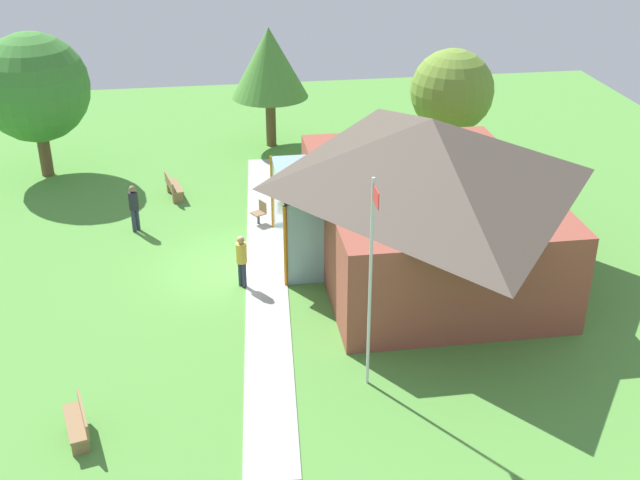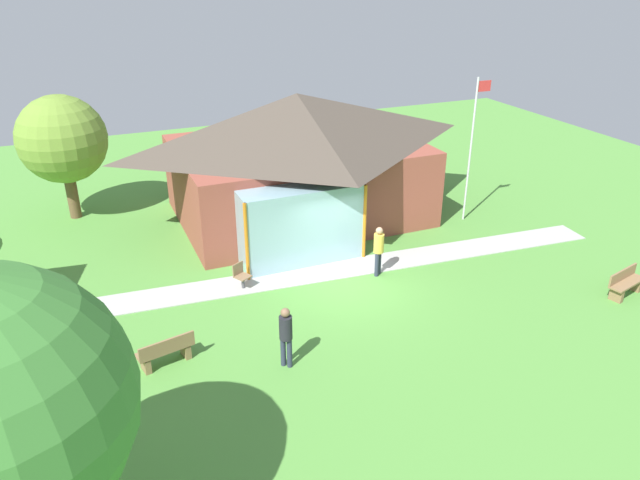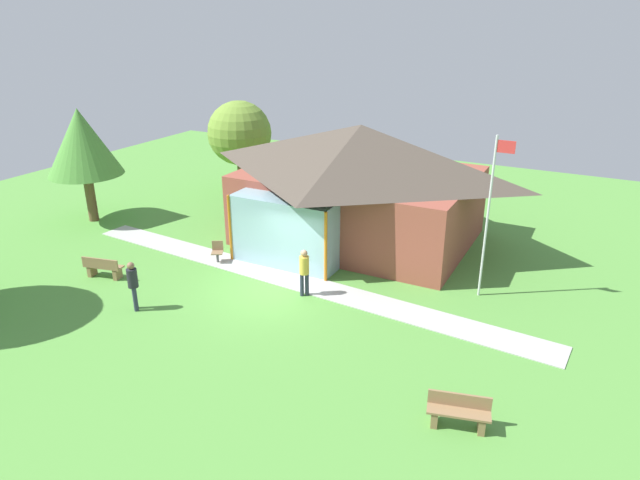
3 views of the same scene
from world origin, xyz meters
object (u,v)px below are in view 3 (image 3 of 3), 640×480
(bench_mid_left, at_px, (103,268))
(visitor_strolling_lawn, at_px, (133,282))
(patio_chair_west, at_px, (218,252))
(pavilion, at_px, (357,182))
(bench_lawn_far_right, at_px, (459,412))
(tree_behind_pavilion_left, at_px, (240,133))
(flagpole, at_px, (489,211))
(tree_west_hedge, at_px, (82,143))
(visitor_on_path, at_px, (304,269))

(bench_mid_left, height_order, visitor_strolling_lawn, visitor_strolling_lawn)
(bench_mid_left, xyz_separation_m, patio_chair_west, (2.93, 3.14, 0.01))
(pavilion, distance_m, patio_chair_west, 6.59)
(pavilion, xyz_separation_m, patio_chair_west, (-3.85, -4.89, -2.18))
(patio_chair_west, relative_size, visitor_strolling_lawn, 0.49)
(bench_lawn_far_right, height_order, patio_chair_west, patio_chair_west)
(patio_chair_west, height_order, tree_behind_pavilion_left, tree_behind_pavilion_left)
(flagpole, bearing_deg, pavilion, 154.32)
(patio_chair_west, bearing_deg, tree_west_hedge, -37.19)
(bench_lawn_far_right, bearing_deg, tree_behind_pavilion_left, -54.89)
(pavilion, bearing_deg, tree_behind_pavilion_left, 157.72)
(patio_chair_west, bearing_deg, bench_lawn_far_right, 126.11)
(flagpole, xyz_separation_m, patio_chair_west, (-9.95, -1.96, -2.72))
(bench_mid_left, relative_size, visitor_strolling_lawn, 0.90)
(bench_lawn_far_right, xyz_separation_m, bench_mid_left, (-13.94, 1.98, 0.00))
(patio_chair_west, bearing_deg, flagpole, 162.14)
(flagpole, relative_size, bench_mid_left, 3.65)
(tree_behind_pavilion_left, relative_size, tree_west_hedge, 0.94)
(bench_lawn_far_right, relative_size, bench_mid_left, 1.00)
(tree_behind_pavilion_left, bearing_deg, patio_chair_west, -61.05)
(flagpole, height_order, bench_mid_left, flagpole)
(bench_lawn_far_right, distance_m, visitor_on_path, 7.81)
(bench_lawn_far_right, bearing_deg, flagpole, -95.60)
(patio_chair_west, distance_m, visitor_strolling_lawn, 4.45)
(patio_chair_west, xyz_separation_m, visitor_strolling_lawn, (-0.07, -4.41, 0.61))
(bench_mid_left, bearing_deg, bench_lawn_far_right, -20.42)
(visitor_strolling_lawn, bearing_deg, patio_chair_west, 134.64)
(patio_chair_west, relative_size, tree_behind_pavilion_left, 0.17)
(patio_chair_west, distance_m, tree_behind_pavilion_left, 9.97)
(pavilion, relative_size, flagpole, 1.83)
(flagpole, relative_size, tree_west_hedge, 1.07)
(bench_lawn_far_right, bearing_deg, visitor_strolling_lawn, -17.76)
(bench_mid_left, distance_m, patio_chair_west, 4.29)
(bench_mid_left, bearing_deg, patio_chair_west, 34.55)
(pavilion, height_order, flagpole, flagpole)
(visitor_on_path, relative_size, tree_west_hedge, 0.33)
(tree_behind_pavilion_left, xyz_separation_m, tree_west_hedge, (-3.66, -7.17, 0.51))
(patio_chair_west, height_order, visitor_strolling_lawn, visitor_strolling_lawn)
(flagpole, relative_size, bench_lawn_far_right, 3.64)
(pavilion, xyz_separation_m, visitor_strolling_lawn, (-3.92, -9.30, -1.57))
(bench_mid_left, xyz_separation_m, tree_behind_pavilion_left, (-1.69, 11.50, 2.85))
(pavilion, bearing_deg, flagpole, -25.68)
(visitor_strolling_lawn, distance_m, tree_behind_pavilion_left, 13.74)
(bench_lawn_far_right, bearing_deg, visitor_on_path, -46.86)
(bench_mid_left, bearing_deg, tree_west_hedge, 128.68)
(visitor_on_path, relative_size, tree_behind_pavilion_left, 0.35)
(visitor_on_path, bearing_deg, bench_lawn_far_right, -68.97)
(visitor_strolling_lawn, height_order, tree_behind_pavilion_left, tree_behind_pavilion_left)
(bench_lawn_far_right, distance_m, tree_west_hedge, 20.58)
(pavilion, xyz_separation_m, tree_behind_pavilion_left, (-8.47, 3.47, 0.66))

